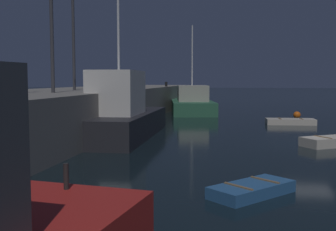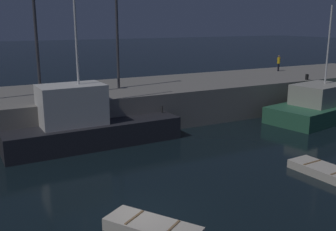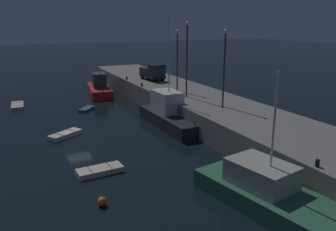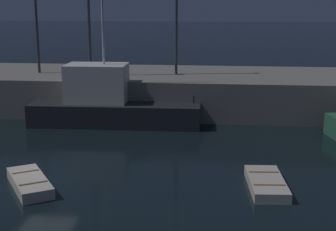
# 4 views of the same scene
# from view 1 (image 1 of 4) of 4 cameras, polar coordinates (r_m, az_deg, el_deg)

# --- Properties ---
(ground_plane) EXTENTS (320.00, 320.00, 0.00)m
(ground_plane) POSITION_cam_1_polar(r_m,az_deg,el_deg) (23.29, 18.74, -3.80)
(ground_plane) COLOR black
(pier_quay) EXTENTS (69.76, 9.03, 2.72)m
(pier_quay) POSITION_cam_1_polar(r_m,az_deg,el_deg) (25.68, -17.62, 0.07)
(pier_quay) COLOR gray
(pier_quay) RESTS_ON ground
(fishing_boat_blue) EXTENTS (11.19, 3.78, 12.62)m
(fishing_boat_blue) POSITION_cam_1_polar(r_m,az_deg,el_deg) (24.72, -6.49, 0.06)
(fishing_boat_blue) COLOR #232328
(fishing_boat_blue) RESTS_ON ground
(fishing_boat_white) EXTENTS (12.74, 6.24, 8.94)m
(fishing_boat_white) POSITION_cam_1_polar(r_m,az_deg,el_deg) (43.61, 3.26, 1.70)
(fishing_boat_white) COLOR #2D6647
(fishing_boat_white) RESTS_ON ground
(dinghy_orange_near) EXTENTS (2.83, 2.69, 0.39)m
(dinghy_orange_near) POSITION_cam_1_polar(r_m,az_deg,el_deg) (12.76, 11.43, -9.91)
(dinghy_orange_near) COLOR #2D6099
(dinghy_orange_near) RESTS_ON ground
(rowboat_white_mid) EXTENTS (1.74, 3.74, 0.48)m
(rowboat_white_mid) POSITION_cam_1_polar(r_m,az_deg,el_deg) (33.30, 16.44, -0.80)
(rowboat_white_mid) COLOR beige
(rowboat_white_mid) RESTS_ON ground
(dinghy_red_small) EXTENTS (3.09, 3.80, 0.52)m
(dinghy_red_small) POSITION_cam_1_polar(r_m,az_deg,el_deg) (23.32, 21.94, -3.28)
(dinghy_red_small) COLOR beige
(dinghy_red_small) RESTS_ON ground
(mooring_buoy_near) EXTENTS (0.64, 0.64, 0.64)m
(mooring_buoy_near) POSITION_cam_1_polar(r_m,az_deg,el_deg) (38.45, 17.28, 0.06)
(mooring_buoy_near) COLOR orange
(mooring_buoy_near) RESTS_ON ground
(lamp_post_central) EXTENTS (0.44, 0.44, 8.33)m
(lamp_post_central) POSITION_cam_1_polar(r_m,az_deg,el_deg) (30.16, -12.90, 12.68)
(lamp_post_central) COLOR #38383D
(lamp_post_central) RESTS_ON pier_quay
(dockworker) EXTENTS (0.41, 0.41, 1.62)m
(dockworker) POSITION_cam_1_polar(r_m,az_deg,el_deg) (48.04, -6.79, 5.14)
(dockworker) COLOR black
(dockworker) RESTS_ON pier_quay
(bollard_west) EXTENTS (0.28, 0.28, 0.50)m
(bollard_west) POSITION_cam_1_polar(r_m,az_deg,el_deg) (14.84, -21.15, 2.82)
(bollard_west) COLOR black
(bollard_west) RESTS_ON pier_quay
(bollard_central) EXTENTS (0.28, 0.28, 0.49)m
(bollard_central) POSITION_cam_1_polar(r_m,az_deg,el_deg) (44.50, -0.25, 4.32)
(bollard_central) COLOR black
(bollard_central) RESTS_ON pier_quay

